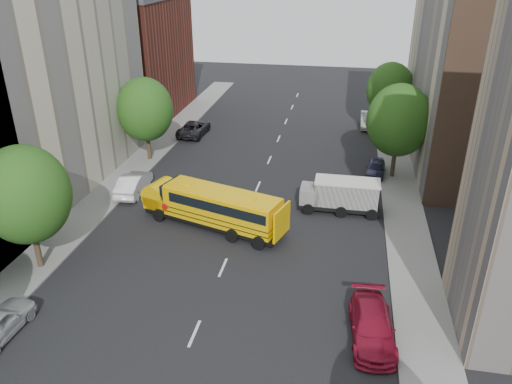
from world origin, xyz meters
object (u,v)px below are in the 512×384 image
(street_tree_4, at_px, (399,120))
(parked_car_5, at_px, (368,120))
(safari_truck, at_px, (341,195))
(parked_car_2, at_px, (194,128))
(street_tree_5, at_px, (390,89))
(parked_car_1, at_px, (133,184))
(school_bus, at_px, (212,205))
(street_tree_2, at_px, (145,110))
(street_tree_1, at_px, (25,195))
(parked_car_4, at_px, (376,168))
(parked_car_3, at_px, (372,326))

(street_tree_4, xyz_separation_m, parked_car_5, (-1.82, 13.83, -4.30))
(safari_truck, xyz_separation_m, parked_car_2, (-15.78, 14.75, -0.58))
(street_tree_5, bearing_deg, parked_car_1, -137.40)
(parked_car_2, bearing_deg, street_tree_5, -166.27)
(school_bus, distance_m, parked_car_2, 20.00)
(street_tree_4, distance_m, school_bus, 17.37)
(parked_car_1, xyz_separation_m, parked_car_2, (0.60, 14.57, -0.05))
(street_tree_2, distance_m, parked_car_1, 8.15)
(street_tree_1, distance_m, street_tree_2, 18.00)
(street_tree_2, xyz_separation_m, parked_car_1, (1.40, -6.94, -4.03))
(street_tree_1, height_order, street_tree_2, street_tree_1)
(street_tree_1, distance_m, parked_car_4, 27.89)
(school_bus, bearing_deg, street_tree_2, 146.89)
(street_tree_2, xyz_separation_m, school_bus, (9.06, -11.07, -3.19))
(parked_car_1, bearing_deg, safari_truck, 175.42)
(street_tree_1, distance_m, parked_car_1, 11.89)
(parked_car_4, bearing_deg, parked_car_2, 163.72)
(school_bus, xyz_separation_m, parked_car_2, (-7.06, 18.70, -0.89))
(street_tree_4, xyz_separation_m, safari_truck, (-4.23, -7.13, -3.75))
(parked_car_3, height_order, parked_car_4, parked_car_3)
(safari_truck, height_order, parked_car_5, safari_truck)
(safari_truck, relative_size, parked_car_4, 1.55)
(parked_car_2, bearing_deg, street_tree_4, 160.52)
(parked_car_2, relative_size, parked_car_3, 1.04)
(school_bus, xyz_separation_m, parked_car_4, (11.54, 11.37, -0.98))
(street_tree_5, distance_m, parked_car_1, 28.26)
(street_tree_4, bearing_deg, street_tree_2, 180.00)
(street_tree_2, bearing_deg, street_tree_4, 0.00)
(street_tree_5, distance_m, safari_truck, 19.88)
(parked_car_2, bearing_deg, safari_truck, 138.31)
(school_bus, height_order, parked_car_3, school_bus)
(parked_car_1, bearing_deg, parked_car_4, -163.27)
(street_tree_2, height_order, parked_car_5, street_tree_2)
(street_tree_1, height_order, parked_car_1, street_tree_1)
(street_tree_2, distance_m, parked_car_5, 24.80)
(safari_truck, height_order, parked_car_1, safari_truck)
(street_tree_5, distance_m, parked_car_5, 4.70)
(street_tree_5, bearing_deg, parked_car_4, -96.82)
(street_tree_2, distance_m, safari_truck, 19.47)
(parked_car_1, relative_size, parked_car_4, 1.27)
(parked_car_5, bearing_deg, parked_car_2, -161.75)
(street_tree_4, height_order, safari_truck, street_tree_4)
(street_tree_1, distance_m, parked_car_3, 20.41)
(street_tree_1, xyz_separation_m, street_tree_4, (22.00, 18.00, 0.12))
(street_tree_5, height_order, parked_car_2, street_tree_5)
(parked_car_2, xyz_separation_m, parked_car_5, (18.18, 6.21, 0.03))
(safari_truck, distance_m, parked_car_1, 16.38)
(parked_car_2, height_order, parked_car_5, parked_car_5)
(street_tree_1, xyz_separation_m, street_tree_2, (0.00, 18.00, -0.12))
(parked_car_1, bearing_deg, school_bus, 147.74)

